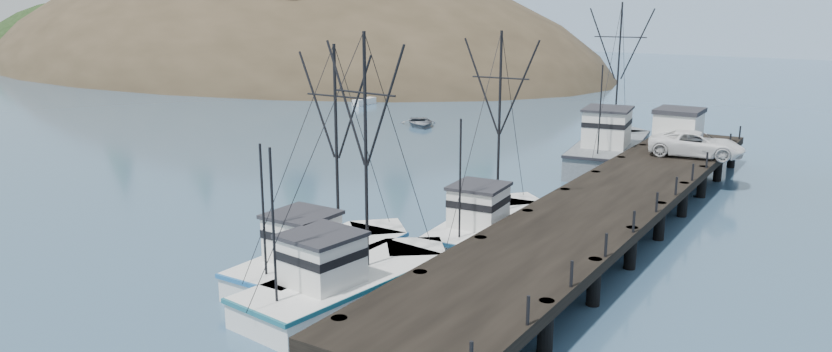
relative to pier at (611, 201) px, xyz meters
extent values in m
plane|color=#31506D|center=(-14.00, -16.00, -1.69)|extent=(400.00, 400.00, 0.00)
cube|color=black|center=(0.00, 0.00, 0.06)|extent=(6.00, 44.00, 0.50)
cylinder|color=black|center=(-2.60, -20.00, -0.69)|extent=(0.56, 0.56, 2.00)
cylinder|color=black|center=(-2.60, -15.00, -0.69)|extent=(0.56, 0.56, 2.00)
cylinder|color=black|center=(2.60, -15.00, -0.69)|extent=(0.56, 0.56, 2.00)
cylinder|color=black|center=(-2.60, -10.00, -0.69)|extent=(0.56, 0.56, 2.00)
cylinder|color=black|center=(2.60, -10.00, -0.69)|extent=(0.56, 0.56, 2.00)
cylinder|color=black|center=(-2.60, -5.00, -0.69)|extent=(0.56, 0.56, 2.00)
cylinder|color=black|center=(2.60, -5.00, -0.69)|extent=(0.56, 0.56, 2.00)
cylinder|color=black|center=(-2.60, 0.00, -0.69)|extent=(0.56, 0.56, 2.00)
cylinder|color=black|center=(2.60, 0.00, -0.69)|extent=(0.56, 0.56, 2.00)
cylinder|color=black|center=(-2.60, 5.00, -0.69)|extent=(0.56, 0.56, 2.00)
cylinder|color=black|center=(2.60, 5.00, -0.69)|extent=(0.56, 0.56, 2.00)
cylinder|color=black|center=(-2.60, 10.00, -0.69)|extent=(0.56, 0.56, 2.00)
cylinder|color=black|center=(2.60, 10.00, -0.69)|extent=(0.56, 0.56, 2.00)
cylinder|color=black|center=(-2.60, 15.00, -0.69)|extent=(0.56, 0.56, 2.00)
cylinder|color=black|center=(2.60, 15.00, -0.69)|extent=(0.56, 0.56, 2.00)
cylinder|color=black|center=(-2.60, 20.00, -0.69)|extent=(0.56, 0.56, 2.00)
cylinder|color=black|center=(2.60, 20.00, -0.69)|extent=(0.56, 0.56, 2.00)
ellipsoid|color=#382D1E|center=(-84.00, 62.00, -7.69)|extent=(132.00, 78.00, 51.00)
ellipsoid|color=black|center=(-89.00, 66.00, -3.69)|extent=(109.20, 62.40, 41.60)
ellipsoid|color=black|center=(-124.00, 54.00, -5.69)|extent=(57.60, 39.60, 32.40)
cube|color=beige|center=(-52.00, 40.00, -0.29)|extent=(4.00, 5.00, 2.80)
cube|color=beige|center=(-58.00, 44.00, -0.29)|extent=(4.00, 5.00, 2.80)
cube|color=beige|center=(-48.00, 46.00, -0.29)|extent=(4.00, 5.00, 2.80)
cube|color=#9EB2C6|center=(-4.00, 154.00, -1.69)|extent=(360.00, 40.00, 26.00)
cube|color=silver|center=(-54.00, 169.00, -1.69)|extent=(180.00, 25.00, 18.00)
cube|color=white|center=(-55.96, 32.80, -1.39)|extent=(1.00, 3.50, 0.90)
cylinder|color=black|center=(-55.96, 32.80, 1.51)|extent=(0.08, 0.08, 6.00)
cube|color=white|center=(-36.70, 44.91, -1.39)|extent=(1.00, 3.50, 0.90)
cylinder|color=black|center=(-36.70, 44.91, 1.51)|extent=(0.08, 0.08, 6.00)
cube|color=white|center=(-54.01, 36.61, -1.39)|extent=(1.00, 3.50, 0.90)
cylinder|color=black|center=(-54.01, 36.61, 1.51)|extent=(0.08, 0.08, 6.00)
cube|color=white|center=(-40.04, 32.18, -1.39)|extent=(1.00, 3.50, 0.90)
cylinder|color=black|center=(-40.04, 32.18, 1.51)|extent=(0.08, 0.08, 6.00)
cube|color=white|center=(-57.38, 32.97, -1.39)|extent=(1.00, 3.50, 0.90)
cylinder|color=black|center=(-57.38, 32.97, 1.51)|extent=(0.08, 0.08, 6.00)
cube|color=white|center=(-45.57, 48.94, -1.39)|extent=(1.00, 3.50, 0.90)
cylinder|color=black|center=(-45.57, 48.94, 1.51)|extent=(0.08, 0.08, 6.00)
cube|color=white|center=(-56.33, 45.67, -1.39)|extent=(1.00, 3.50, 0.90)
cylinder|color=black|center=(-56.33, 45.67, 1.51)|extent=(0.08, 0.08, 6.00)
cube|color=white|center=(-37.81, 43.84, -1.39)|extent=(1.00, 3.50, 0.90)
cylinder|color=black|center=(-37.81, 43.84, 1.51)|extent=(0.08, 0.08, 6.00)
cube|color=white|center=(-6.09, -15.28, -1.24)|extent=(4.67, 9.53, 1.60)
cube|color=white|center=(-5.53, -10.73, -1.24)|extent=(3.55, 3.55, 1.60)
cube|color=#1B5E6F|center=(-6.09, -15.28, -0.54)|extent=(4.77, 9.78, 0.18)
cube|color=silver|center=(-6.23, -16.44, 0.51)|extent=(2.80, 2.87, 1.90)
cube|color=#26262B|center=(-6.23, -16.44, 1.54)|extent=(3.04, 3.13, 0.16)
cylinder|color=black|center=(-5.92, -13.88, 4.41)|extent=(0.14, 0.14, 9.71)
cylinder|color=black|center=(-6.52, -18.78, 2.47)|extent=(0.10, 0.10, 5.82)
cube|color=white|center=(-8.74, -13.60, -1.24)|extent=(3.62, 8.76, 1.60)
cube|color=white|center=(-8.69, -9.25, -1.24)|extent=(3.52, 3.52, 1.60)
cube|color=#225F9C|center=(-8.74, -13.60, -0.54)|extent=(3.69, 8.98, 0.18)
cube|color=silver|center=(-8.76, -14.72, 0.51)|extent=(2.49, 2.49, 1.90)
cube|color=#26262B|center=(-8.76, -14.72, 1.54)|extent=(2.70, 2.71, 0.16)
cylinder|color=black|center=(-8.73, -12.26, 4.08)|extent=(0.14, 0.14, 9.05)
cylinder|color=black|center=(-8.78, -16.96, 2.27)|extent=(0.10, 0.10, 5.43)
cube|color=white|center=(-4.76, -5.15, -1.24)|extent=(4.07, 9.04, 1.60)
cube|color=white|center=(-5.10, -0.76, -1.24)|extent=(3.38, 3.38, 1.60)
cube|color=navy|center=(-4.76, -5.15, -0.54)|extent=(4.16, 9.27, 0.18)
cube|color=silver|center=(-4.67, -6.27, 0.51)|extent=(2.56, 2.66, 1.90)
cube|color=#26262B|center=(-4.67, -6.27, 1.54)|extent=(2.78, 2.90, 0.16)
cylinder|color=black|center=(-4.86, -3.80, 4.26)|extent=(0.14, 0.14, 9.40)
cylinder|color=black|center=(-4.49, -8.52, 2.38)|extent=(0.10, 0.10, 5.64)
cube|color=slate|center=(-5.19, 15.51, -0.94)|extent=(5.95, 12.65, 2.20)
cube|color=slate|center=(-6.07, 21.53, -0.94)|extent=(4.18, 4.18, 2.20)
cube|color=black|center=(-5.19, 15.51, 0.06)|extent=(6.08, 12.97, 0.18)
cube|color=silver|center=(-4.96, 13.97, 1.46)|extent=(3.42, 3.83, 2.60)
cube|color=#26262B|center=(-4.96, 13.97, 2.84)|extent=(3.72, 4.17, 0.16)
cylinder|color=black|center=(-5.46, 17.36, 5.21)|extent=(0.14, 0.14, 10.09)
cylinder|color=black|center=(-4.50, 10.88, 3.19)|extent=(0.10, 0.10, 6.06)
cube|color=silver|center=(-0.23, 14.94, 1.56)|extent=(2.80, 3.00, 2.50)
cube|color=#26262B|center=(-0.23, 14.94, 2.96)|extent=(3.00, 3.20, 0.30)
imported|color=white|center=(1.50, 12.76, 1.15)|extent=(6.31, 3.50, 1.67)
imported|color=slate|center=(-26.58, 23.18, -1.69)|extent=(5.86, 6.06, 1.02)
camera|label=1|loc=(11.64, -37.67, 10.52)|focal=32.00mm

